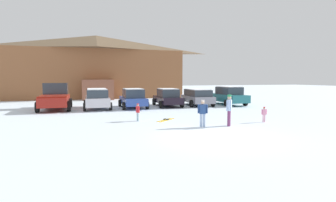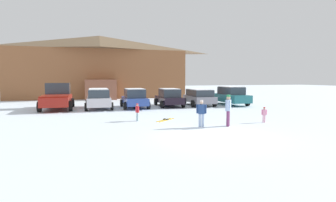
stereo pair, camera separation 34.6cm
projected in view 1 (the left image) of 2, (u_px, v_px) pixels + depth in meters
name	position (u px, v px, depth m)	size (l,w,h in m)	color
ground	(216.00, 136.00, 11.42)	(160.00, 160.00, 0.00)	silver
ski_lodge	(97.00, 66.00, 35.03)	(22.66, 9.45, 8.24)	brown
parked_silver_wagon	(97.00, 98.00, 21.78)	(2.23, 4.69, 1.69)	silver
parked_blue_hatchback	(133.00, 98.00, 22.46)	(2.16, 4.36, 1.68)	#2F4A9E
parked_black_sedan	(168.00, 97.00, 23.74)	(2.27, 4.39, 1.63)	black
parked_grey_wagon	(197.00, 96.00, 24.56)	(2.50, 4.52, 1.55)	gray
parked_teal_hatchback	(228.00, 96.00, 25.22)	(2.25, 4.80, 1.78)	#247079
pickup_truck	(55.00, 97.00, 21.43)	(2.50, 5.27, 2.15)	maroon
skier_teen_in_navy_coat	(203.00, 112.00, 13.57)	(0.48, 0.32, 1.41)	#97AED3
skier_child_in_red_jacket	(138.00, 111.00, 15.46)	(0.19, 0.39, 1.05)	#9BBAC7
skier_adult_in_blue_parka	(229.00, 108.00, 13.85)	(0.44, 0.51, 1.67)	#6E345F
skier_child_in_pink_snowsuit	(264.00, 114.00, 15.09)	(0.33, 0.17, 0.89)	#EFB2CA
pair_of_skis	(166.00, 120.00, 15.85)	(1.42, 1.33, 0.08)	gold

